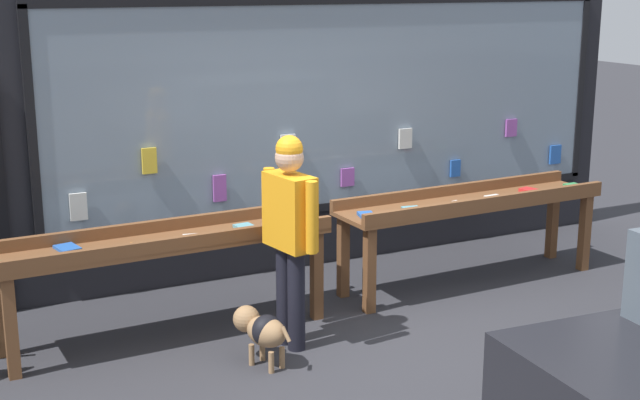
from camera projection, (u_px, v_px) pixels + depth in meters
The scene contains 6 objects.
ground_plane at pixel (396, 352), 7.06m from camera, with size 40.00×40.00×0.00m, color #2D2D33.
shopfront_facade at pixel (274, 99), 8.72m from camera, with size 8.20×0.29×3.50m.
display_table_left at pixel (165, 250), 7.21m from camera, with size 2.75×0.69×0.93m.
display_table_right at pixel (471, 208), 8.51m from camera, with size 2.75×0.70×0.92m.
person_browsing at pixel (290, 225), 6.95m from camera, with size 0.29×0.67×1.72m.
small_dog at pixel (262, 329), 6.77m from camera, with size 0.36×0.55×0.44m.
Camera 1 is at (-3.47, -5.60, 2.88)m, focal length 50.00 mm.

